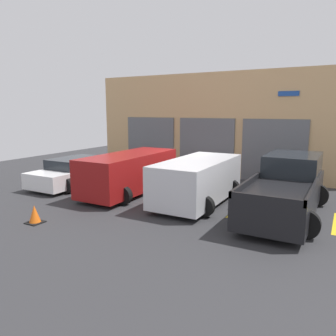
{
  "coord_description": "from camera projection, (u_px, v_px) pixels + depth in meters",
  "views": [
    {
      "loc": [
        6.19,
        -12.67,
        3.38
      ],
      "look_at": [
        0.0,
        -1.46,
        1.1
      ],
      "focal_mm": 35.0,
      "sensor_mm": 36.0,
      "label": 1
    }
  ],
  "objects": [
    {
      "name": "pickup_truck",
      "position": [
        286.0,
        188.0,
        10.76
      ],
      "size": [
        2.46,
        5.55,
        1.83
      ],
      "color": "black",
      "rests_on": "ground"
    },
    {
      "name": "parking_stripe_far_right",
      "position": [
        335.0,
        223.0,
        9.89
      ],
      "size": [
        0.12,
        2.2,
        0.01
      ],
      "primitive_type": "cube",
      "color": "gold",
      "rests_on": "ground"
    },
    {
      "name": "parking_stripe_centre",
      "position": [
        162.0,
        198.0,
        12.77
      ],
      "size": [
        0.12,
        2.2,
        0.01
      ],
      "primitive_type": "cube",
      "color": "gold",
      "rests_on": "ground"
    },
    {
      "name": "parking_stripe_right",
      "position": [
        237.0,
        209.0,
        11.33
      ],
      "size": [
        0.12,
        2.2,
        0.01
      ],
      "primitive_type": "cube",
      "color": "gold",
      "rests_on": "ground"
    },
    {
      "name": "van_right",
      "position": [
        198.0,
        180.0,
        11.9
      ],
      "size": [
        2.34,
        4.42,
        1.6
      ],
      "color": "silver",
      "rests_on": "ground"
    },
    {
      "name": "traffic_cone",
      "position": [
        35.0,
        215.0,
        9.88
      ],
      "size": [
        0.47,
        0.47,
        0.55
      ],
      "color": "black",
      "rests_on": "ground"
    },
    {
      "name": "parking_stripe_far_left",
      "position": [
        52.0,
        181.0,
        15.65
      ],
      "size": [
        0.12,
        2.2,
        0.01
      ],
      "primitive_type": "cube",
      "color": "gold",
      "rests_on": "ground"
    },
    {
      "name": "parking_stripe_left",
      "position": [
        102.0,
        189.0,
        14.21
      ],
      "size": [
        0.12,
        2.2,
        0.01
      ],
      "primitive_type": "cube",
      "color": "gold",
      "rests_on": "ground"
    },
    {
      "name": "sedan_white",
      "position": [
        75.0,
        172.0,
        14.84
      ],
      "size": [
        2.27,
        4.21,
        1.24
      ],
      "color": "white",
      "rests_on": "ground"
    },
    {
      "name": "shophouse_building",
      "position": [
        212.0,
        126.0,
        16.85
      ],
      "size": [
        13.41,
        0.68,
        5.23
      ],
      "color": "tan",
      "rests_on": "ground"
    },
    {
      "name": "sedan_side",
      "position": [
        130.0,
        172.0,
        13.34
      ],
      "size": [
        2.22,
        4.79,
        1.63
      ],
      "color": "maroon",
      "rests_on": "ground"
    },
    {
      "name": "ground_plane",
      "position": [
        184.0,
        187.0,
        14.46
      ],
      "size": [
        28.0,
        28.0,
        0.0
      ],
      "primitive_type": "plane",
      "color": "#2D2D30"
    }
  ]
}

